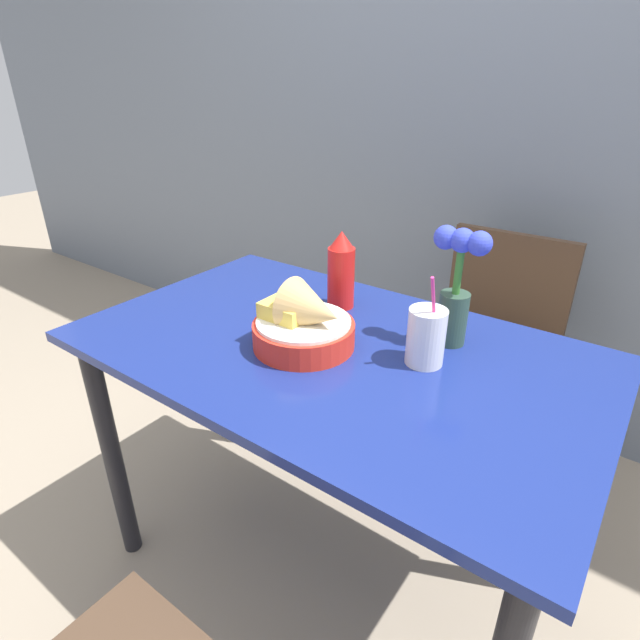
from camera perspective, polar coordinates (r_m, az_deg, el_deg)
name	(u,v)px	position (r m, az deg, el deg)	size (l,w,h in m)	color
ground_plane	(329,567)	(1.64, 1.04, -26.35)	(12.00, 12.00, 0.00)	gray
wall_window	(516,75)	(1.97, 21.50, 24.60)	(7.00, 0.06, 2.60)	slate
dining_table	(331,385)	(1.20, 1.29, -7.47)	(1.18, 0.71, 0.75)	navy
chair_far_window	(492,336)	(1.77, 19.08, -1.79)	(0.40, 0.40, 0.85)	#473323
food_basket	(306,324)	(1.10, -1.61, -0.47)	(0.23, 0.23, 0.16)	red
ketchup_bottle	(341,271)	(1.29, 2.43, 5.61)	(0.07, 0.07, 0.20)	red
drink_cup	(426,338)	(1.06, 12.01, -2.08)	(0.08, 0.08, 0.21)	silver
flower_vase	(457,285)	(1.13, 15.36, 3.92)	(0.13, 0.07, 0.27)	#2D4738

